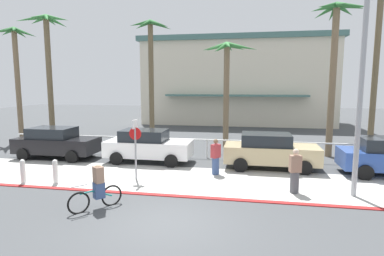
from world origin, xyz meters
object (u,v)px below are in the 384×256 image
car_black_0 (56,142)px  bollard_0 (55,171)px  bollard_1 (23,171)px  palm_tree_5 (379,29)px  stop_sign_bike_lane (135,141)px  palm_tree_2 (151,53)px  cyclist_teal_0 (97,188)px  palm_tree_1 (47,50)px  palm_tree_4 (335,42)px  car_white_1 (148,146)px  pedestrian_1 (216,158)px  palm_tree_0 (16,57)px  palm_tree_3 (227,65)px  pedestrian_0 (295,173)px  streetlight_curb (364,76)px  car_tan_2 (270,151)px

car_black_0 → bollard_0: bearing=-57.1°
bollard_1 → palm_tree_5: bearing=33.1°
stop_sign_bike_lane → palm_tree_2: size_ratio=0.30×
stop_sign_bike_lane → cyclist_teal_0: stop_sign_bike_lane is taller
palm_tree_1 → palm_tree_4: 17.70m
car_white_1 → palm_tree_1: bearing=154.2°
stop_sign_bike_lane → pedestrian_1: stop_sign_bike_lane is taller
palm_tree_0 → car_black_0: 9.65m
palm_tree_3 → pedestrian_1: size_ratio=4.10×
bollard_1 → pedestrian_0: pedestrian_0 is taller
stop_sign_bike_lane → palm_tree_4: 11.88m
streetlight_curb → palm_tree_0: 22.40m
stop_sign_bike_lane → pedestrian_0: stop_sign_bike_lane is taller
streetlight_curb → cyclist_teal_0: streetlight_curb is taller
palm_tree_0 → palm_tree_4: (21.10, -2.11, 0.27)m
cyclist_teal_0 → car_white_1: bearing=93.5°
bollard_0 → car_white_1: bearing=58.6°
palm_tree_3 → cyclist_teal_0: 12.38m
palm_tree_2 → car_tan_2: 11.60m
stop_sign_bike_lane → streetlight_curb: size_ratio=0.34×
palm_tree_4 → pedestrian_1: (-5.85, -4.76, -5.51)m
bollard_0 → palm_tree_3: bearing=54.9°
palm_tree_2 → pedestrian_0: (8.63, -10.05, -5.42)m
car_white_1 → car_tan_2: bearing=-1.7°
palm_tree_2 → car_black_0: bearing=-118.1°
palm_tree_1 → car_tan_2: (14.26, -4.10, -5.38)m
car_tan_2 → pedestrian_1: car_tan_2 is taller
palm_tree_4 → car_white_1: size_ratio=1.90×
stop_sign_bike_lane → pedestrian_1: 3.63m
streetlight_curb → cyclist_teal_0: size_ratio=5.00×
palm_tree_0 → car_tan_2: bearing=-16.8°
palm_tree_0 → palm_tree_2: (9.76, 1.26, 0.21)m
car_tan_2 → palm_tree_0: bearing=163.2°
palm_tree_5 → car_white_1: bearing=-153.1°
car_black_0 → car_tan_2: 11.37m
streetlight_curb → car_black_0: streetlight_curb is taller
pedestrian_0 → bollard_0: bearing=-176.7°
bollard_0 → pedestrian_1: size_ratio=0.62×
stop_sign_bike_lane → palm_tree_0: bearing=145.5°
stop_sign_bike_lane → palm_tree_3: (3.19, 7.82, 3.51)m
palm_tree_0 → streetlight_curb: bearing=-23.7°
car_white_1 → palm_tree_2: bearing=105.4°
stop_sign_bike_lane → bollard_1: 4.69m
car_tan_2 → cyclist_teal_0: 8.42m
car_white_1 → pedestrian_0: (6.85, -3.63, -0.09)m
palm_tree_5 → palm_tree_2: bearing=-179.6°
bollard_1 → palm_tree_5: size_ratio=0.10×
palm_tree_4 → car_black_0: bearing=-168.2°
palm_tree_5 → car_black_0: (-18.09, -6.57, -6.55)m
car_black_0 → pedestrian_1: (8.94, -1.66, -0.13)m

